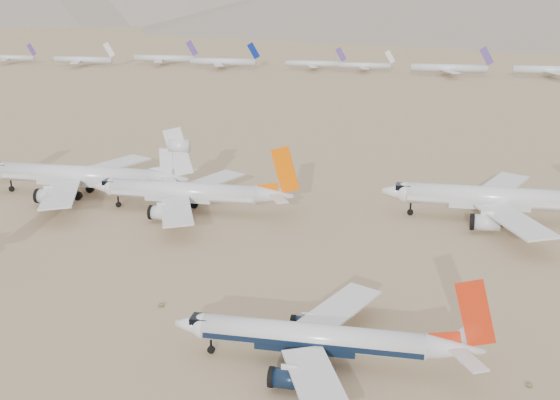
% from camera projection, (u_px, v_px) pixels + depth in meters
% --- Properties ---
extents(ground, '(7000.00, 7000.00, 0.00)m').
position_uv_depth(ground, '(339.00, 373.00, 93.28)').
color(ground, '#967957').
rests_on(ground, ground).
extents(main_airliner, '(40.68, 39.74, 14.36)m').
position_uv_depth(main_airliner, '(326.00, 339.00, 94.00)').
color(main_airliner, silver).
rests_on(main_airliner, ground).
extents(row2_gold_tail, '(51.04, 49.91, 18.17)m').
position_uv_depth(row2_gold_tail, '(505.00, 199.00, 152.18)').
color(row2_gold_tail, silver).
rests_on(row2_gold_tail, ground).
extents(row2_orange_tail, '(45.95, 44.95, 16.39)m').
position_uv_depth(row2_orange_tail, '(192.00, 193.00, 158.43)').
color(row2_orange_tail, silver).
rests_on(row2_orange_tail, ground).
extents(row2_white_trijet, '(51.54, 50.37, 18.26)m').
position_uv_depth(row2_white_trijet, '(88.00, 175.00, 170.14)').
color(row2_white_trijet, silver).
rests_on(row2_white_trijet, ground).
extents(distant_storage_row, '(461.31, 62.90, 14.87)m').
position_uv_depth(distant_storage_row, '(337.00, 64.00, 422.04)').
color(distant_storage_row, silver).
rests_on(distant_storage_row, ground).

